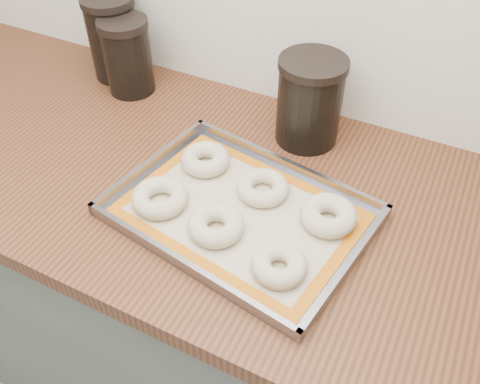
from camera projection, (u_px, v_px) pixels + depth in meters
The scene contains 13 objects.
cabinet at pixel (194, 297), 1.38m from camera, with size 3.00×0.65×0.86m, color #5F6A5D.
countertop at pixel (181, 174), 1.07m from camera, with size 3.06×0.68×0.04m, color brown.
baking_tray at pixel (240, 212), 0.95m from camera, with size 0.51×0.40×0.03m.
baking_mat at pixel (240, 213), 0.95m from camera, with size 0.46×0.35×0.00m.
bagel_front_left at pixel (160, 198), 0.96m from camera, with size 0.11×0.11×0.03m, color beige.
bagel_front_mid at pixel (216, 225), 0.91m from camera, with size 0.10×0.10×0.04m, color beige.
bagel_front_right at pixel (279, 265), 0.84m from camera, with size 0.09×0.09×0.03m, color beige.
bagel_back_left at pixel (205, 159), 1.04m from camera, with size 0.10×0.10×0.03m, color beige.
bagel_back_mid at pixel (263, 187), 0.98m from camera, with size 0.10×0.10×0.03m, color beige.
bagel_back_right at pixel (328, 215), 0.92m from camera, with size 0.10×0.10×0.04m, color beige.
canister_left at pixel (114, 38), 1.25m from camera, with size 0.13×0.13×0.20m.
canister_mid at pixel (128, 56), 1.21m from camera, with size 0.12×0.12×0.18m.
canister_right at pixel (310, 101), 1.06m from camera, with size 0.14×0.14×0.19m.
Camera 1 is at (0.47, 1.02, 1.59)m, focal length 38.00 mm.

